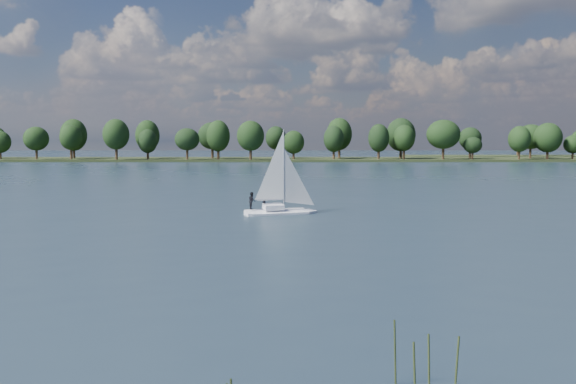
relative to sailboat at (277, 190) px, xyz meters
The scene contains 5 objects.
ground 63.20m from the sailboat, 86.88° to the left, with size 700.00×700.00×0.00m, color #233342.
far_shore 175.11m from the sailboat, 88.87° to the left, with size 660.00×40.00×1.50m, color black.
sailboat is the anchor object (origin of this frame).
treeline 171.21m from the sailboat, 88.34° to the left, with size 562.25×73.53×17.83m.
reeds 46.40m from the sailboat, 85.92° to the right, with size 59.41×11.76×2.03m.
Camera 1 is at (-2.47, -25.81, 7.26)m, focal length 40.00 mm.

